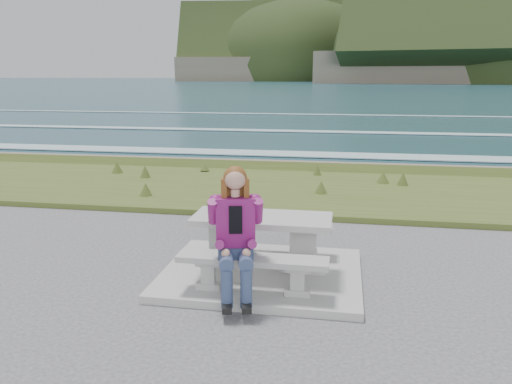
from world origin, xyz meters
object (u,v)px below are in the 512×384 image
(picnic_table, at_px, (262,228))
(bench_landward, at_px, (252,265))
(seated_woman, at_px, (236,251))
(bench_seaward, at_px, (270,230))

(picnic_table, xyz_separation_m, bench_landward, (0.00, -0.70, -0.23))
(picnic_table, xyz_separation_m, seated_woman, (-0.17, -0.84, -0.02))
(seated_woman, bearing_deg, bench_seaward, 70.87)
(bench_seaward, bearing_deg, picnic_table, -90.00)
(bench_seaward, relative_size, seated_woman, 1.18)
(picnic_table, height_order, bench_seaward, picnic_table)
(bench_seaward, bearing_deg, seated_woman, -96.14)
(bench_seaward, distance_m, seated_woman, 1.56)
(bench_landward, bearing_deg, seated_woman, -139.52)
(bench_landward, distance_m, bench_seaward, 1.40)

